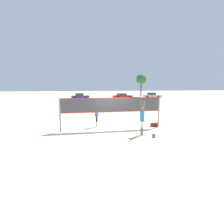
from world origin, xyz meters
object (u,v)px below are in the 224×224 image
at_px(player_spiker, 142,117).
at_px(tree_left_cluster, 141,79).
at_px(parked_car_mid, 122,96).
at_px(volleyball, 154,135).
at_px(volleyball_net, 112,107).
at_px(parked_car_far, 152,96).
at_px(player_blocker, 97,114).
at_px(gear_bag, 154,125).
at_px(parked_car_near, 80,96).

relative_size(player_spiker, tree_left_cluster, 0.34).
bearing_deg(parked_car_mid, tree_left_cluster, 37.76).
height_order(player_spiker, volleyball, player_spiker).
xyz_separation_m(volleyball_net, volleyball, (2.19, -2.52, -1.51)).
bearing_deg(parked_car_far, player_blocker, -108.14).
bearing_deg(volleyball, player_blocker, 132.78).
bearing_deg(parked_car_far, gear_bag, -100.94).
relative_size(volleyball_net, parked_car_far, 1.50).
relative_size(player_spiker, gear_bag, 4.33).
relative_size(player_spiker, parked_car_near, 0.53).
relative_size(player_blocker, volleyball, 8.42).
distance_m(player_spiker, player_blocker, 3.93).
height_order(gear_bag, tree_left_cluster, tree_left_cluster).
relative_size(volleyball_net, player_blocker, 3.71).
bearing_deg(parked_car_near, player_blocker, -88.17).
distance_m(player_blocker, gear_bag, 4.63).
bearing_deg(parked_car_mid, volleyball_net, -113.23).
height_order(player_spiker, parked_car_near, player_spiker).
xyz_separation_m(player_spiker, parked_car_mid, (6.79, 32.43, -0.59)).
height_order(volleyball_net, player_blocker, volleyball_net).
xyz_separation_m(player_blocker, tree_left_cluster, (17.30, 37.56, 4.13)).
relative_size(player_blocker, parked_car_mid, 0.40).
bearing_deg(volleyball, volleyball_net, 131.02).
relative_size(volleyball, gear_bag, 0.45).
height_order(player_spiker, player_blocker, player_spiker).
bearing_deg(parked_car_far, tree_left_cluster, 106.20).
xyz_separation_m(player_blocker, gear_bag, (4.48, -0.73, -0.90)).
bearing_deg(player_blocker, parked_car_far, 149.64).
bearing_deg(parked_car_near, player_spiker, -83.82).
height_order(volleyball, parked_car_near, parked_car_near).
bearing_deg(player_blocker, volleyball_net, 46.91).
height_order(volleyball, parked_car_mid, parked_car_mid).
height_order(gear_bag, parked_car_near, parked_car_near).
relative_size(volleyball, parked_car_near, 0.06).
bearing_deg(player_blocker, volleyball, 42.78).
bearing_deg(tree_left_cluster, player_blocker, -114.73).
relative_size(volleyball_net, tree_left_cluster, 1.10).
height_order(volleyball, tree_left_cluster, tree_left_cluster).
height_order(parked_car_near, parked_car_far, parked_car_far).
height_order(gear_bag, parked_car_far, parked_car_far).
relative_size(volleyball_net, gear_bag, 14.20).
distance_m(volleyball, tree_left_cluster, 43.68).
relative_size(volleyball, parked_car_mid, 0.05).
xyz_separation_m(volleyball_net, tree_left_cluster, (16.26, 38.53, 3.55)).
bearing_deg(parked_car_near, parked_car_mid, -5.40).
relative_size(parked_car_near, tree_left_cluster, 0.64).
bearing_deg(volleyball_net, gear_bag, 3.95).
xyz_separation_m(parked_car_mid, tree_left_cluster, (7.86, 8.02, 4.57)).
bearing_deg(player_spiker, parked_car_far, -24.48).
bearing_deg(volleyball, player_spiker, 134.40).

